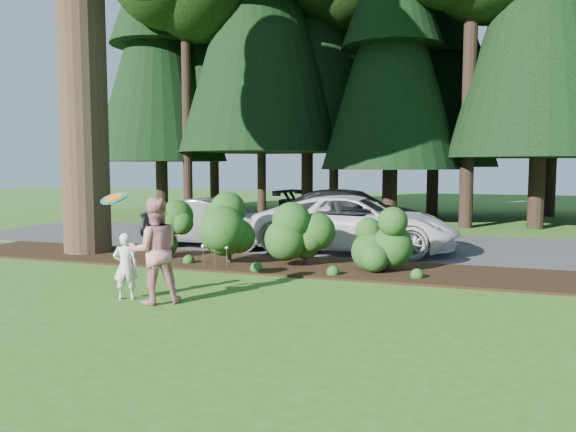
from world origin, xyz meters
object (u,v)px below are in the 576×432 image
Objects in this scene: car_white_suv at (356,224)px; child at (126,266)px; car_dark_suv at (351,212)px; frisbee at (114,198)px; car_silver_wagon at (217,223)px; adult at (155,251)px.

child is at bearing 155.68° from car_white_suv.
car_dark_suv is 10.88m from frisbee.
frisbee is at bearing 3.36° from child.
child is (-1.76, -10.59, -0.19)m from car_dark_suv.
frisbee is (-1.92, -10.66, 1.02)m from car_dark_suv.
car_white_suv is at bearing 66.61° from frisbee.
child is (1.25, -6.25, -0.13)m from car_silver_wagon.
car_white_suv is 4.60× the size of child.
car_white_suv is at bearing -146.16° from adult.
car_silver_wagon is 6.60m from adult.
car_dark_suv is at bearing -121.25° from child.
frisbee is at bearing 176.70° from car_dark_suv.
child is 1.23m from frisbee.
car_silver_wagon is 2.30× the size of adult.
car_dark_suv is 10.74m from child.
car_dark_suv is 4.37× the size of child.
frisbee reaches higher than car_white_suv.
child is at bearing -168.09° from car_silver_wagon.
car_dark_suv is (3.02, 4.33, 0.06)m from car_silver_wagon.
adult is 3.84× the size of frisbee.
car_silver_wagon is 3.53× the size of child.
frisbee is at bearing -38.18° from adult.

